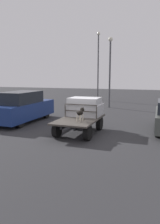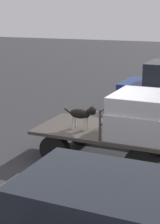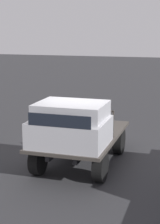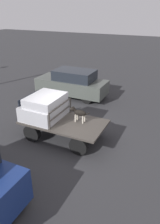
% 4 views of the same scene
% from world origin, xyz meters
% --- Properties ---
extents(ground_plane, '(80.00, 80.00, 0.00)m').
position_xyz_m(ground_plane, '(0.00, 0.00, 0.00)').
color(ground_plane, '#2D2D30').
extents(flatbed_truck, '(3.50, 1.89, 0.80)m').
position_xyz_m(flatbed_truck, '(0.00, 0.00, 0.57)').
color(flatbed_truck, black).
rests_on(flatbed_truck, ground).
extents(truck_cab, '(1.51, 1.77, 1.00)m').
position_xyz_m(truck_cab, '(0.91, 0.00, 1.27)').
color(truck_cab, '#B7B7BC').
rests_on(truck_cab, flatbed_truck).
extents(truck_headboard, '(0.04, 1.77, 0.72)m').
position_xyz_m(truck_headboard, '(0.13, 0.00, 1.28)').
color(truck_headboard, '#3D3833').
rests_on(truck_headboard, flatbed_truck).
extents(dog, '(0.91, 0.24, 0.65)m').
position_xyz_m(dog, '(-0.56, -0.25, 1.21)').
color(dog, beige).
rests_on(dog, flatbed_truck).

